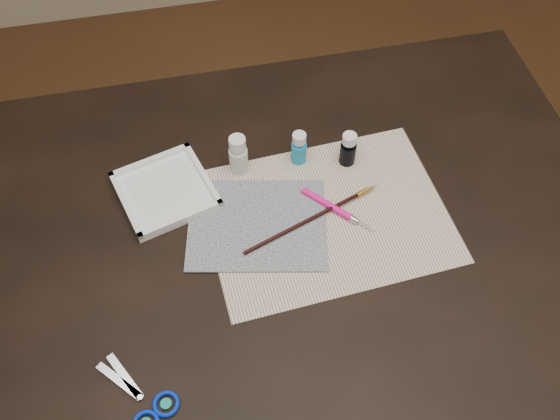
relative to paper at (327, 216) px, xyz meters
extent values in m
cube|color=#422614|center=(-0.09, 0.00, -0.76)|extent=(3.50, 3.50, 0.02)
cube|color=black|center=(-0.09, 0.00, -0.38)|extent=(1.30, 0.90, 0.75)
cube|color=silver|center=(0.00, 0.00, 0.00)|extent=(0.48, 0.38, 0.00)
cube|color=black|center=(-0.13, 0.01, 0.00)|extent=(0.30, 0.26, 0.00)
cylinder|color=silver|center=(-0.14, 0.15, 0.04)|extent=(0.04, 0.04, 0.09)
cylinder|color=#1992C3|center=(-0.02, 0.15, 0.04)|extent=(0.03, 0.03, 0.08)
cylinder|color=black|center=(0.07, 0.12, 0.04)|extent=(0.04, 0.04, 0.08)
cube|color=white|center=(-0.30, 0.12, 0.01)|extent=(0.21, 0.21, 0.02)
camera|label=1|loc=(-0.23, -0.65, 0.98)|focal=40.00mm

